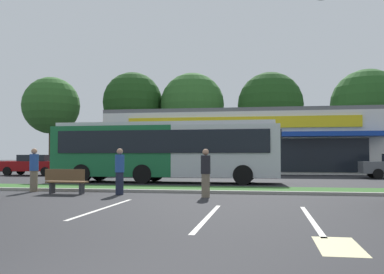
% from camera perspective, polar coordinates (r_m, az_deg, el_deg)
% --- Properties ---
extents(grass_median, '(56.00, 2.20, 0.12)m').
position_cam_1_polar(grass_median, '(18.32, 3.12, -6.83)').
color(grass_median, '#2D5B23').
rests_on(grass_median, ground_plane).
extents(curb_lip, '(56.00, 0.24, 0.12)m').
position_cam_1_polar(curb_lip, '(17.11, 2.66, -7.15)').
color(curb_lip, '#99968C').
rests_on(curb_lip, ground_plane).
extents(parking_stripe_0, '(0.12, 4.80, 0.01)m').
position_cam_1_polar(parking_stripe_0, '(12.65, -11.38, -9.05)').
color(parking_stripe_0, silver).
rests_on(parking_stripe_0, ground_plane).
extents(parking_stripe_1, '(0.12, 4.80, 0.01)m').
position_cam_1_polar(parking_stripe_1, '(10.68, 2.08, -10.34)').
color(parking_stripe_1, silver).
rests_on(parking_stripe_1, ground_plane).
extents(parking_stripe_2, '(0.12, 4.80, 0.01)m').
position_cam_1_polar(parking_stripe_2, '(10.71, 15.19, -10.24)').
color(parking_stripe_2, silver).
rests_on(parking_stripe_2, ground_plane).
extents(lot_arrow, '(0.70, 1.60, 0.01)m').
position_cam_1_polar(lot_arrow, '(7.75, 18.50, -13.28)').
color(lot_arrow, beige).
rests_on(lot_arrow, ground_plane).
extents(storefront_building, '(22.57, 14.01, 5.22)m').
position_cam_1_polar(storefront_building, '(40.54, 6.83, -0.76)').
color(storefront_building, silver).
rests_on(storefront_building, ground_plane).
extents(tree_far_left, '(6.74, 6.74, 10.76)m').
position_cam_1_polar(tree_far_left, '(54.84, -17.83, 3.91)').
color(tree_far_left, '#473323').
rests_on(tree_far_left, ground_plane).
extents(tree_left, '(7.06, 7.06, 11.37)m').
position_cam_1_polar(tree_left, '(52.98, -7.73, 4.53)').
color(tree_left, '#473323').
rests_on(tree_left, ground_plane).
extents(tree_mid_left, '(7.49, 7.49, 11.13)m').
position_cam_1_polar(tree_mid_left, '(51.60, 0.03, 4.19)').
color(tree_mid_left, '#473323').
rests_on(tree_mid_left, ground_plane).
extents(tree_mid, '(7.46, 7.46, 10.96)m').
position_cam_1_polar(tree_mid, '(50.96, 10.16, 4.13)').
color(tree_mid, '#473323').
rests_on(tree_mid, ground_plane).
extents(tree_mid_right, '(8.15, 8.15, 10.88)m').
position_cam_1_polar(tree_mid_right, '(51.66, 21.93, 3.71)').
color(tree_mid_right, '#473323').
rests_on(tree_mid_right, ground_plane).
extents(city_bus, '(12.38, 2.95, 3.25)m').
position_cam_1_polar(city_bus, '(23.85, -3.46, -1.69)').
color(city_bus, '#196638').
rests_on(city_bus, ground_plane).
extents(bus_stop_bench, '(1.60, 0.45, 0.95)m').
position_cam_1_polar(bus_stop_bench, '(17.63, -16.04, -5.47)').
color(bus_stop_bench, brown).
rests_on(bus_stop_bench, ground_plane).
extents(car_1, '(4.21, 1.90, 1.48)m').
position_cam_1_polar(car_1, '(31.44, -10.29, -3.63)').
color(car_1, silver).
rests_on(car_1, ground_plane).
extents(car_3, '(4.75, 1.98, 1.51)m').
position_cam_1_polar(car_3, '(34.48, -19.93, -3.40)').
color(car_3, maroon).
rests_on(car_3, ground_plane).
extents(pedestrian_near_bench, '(0.35, 0.35, 1.74)m').
position_cam_1_polar(pedestrian_near_bench, '(16.74, -9.39, -4.43)').
color(pedestrian_near_bench, '#1E2338').
rests_on(pedestrian_near_bench, ground_plane).
extents(pedestrian_by_pole, '(0.36, 0.36, 1.76)m').
position_cam_1_polar(pedestrian_by_pole, '(19.00, -19.85, -4.04)').
color(pedestrian_by_pole, '#726651').
rests_on(pedestrian_by_pole, ground_plane).
extents(pedestrian_mid, '(0.34, 0.34, 1.71)m').
position_cam_1_polar(pedestrian_mid, '(15.51, 1.78, -4.69)').
color(pedestrian_mid, '#726651').
rests_on(pedestrian_mid, ground_plane).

